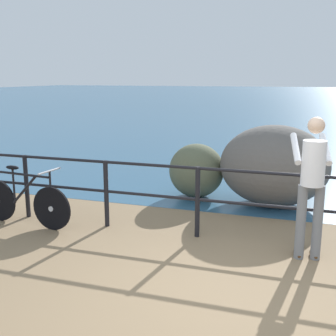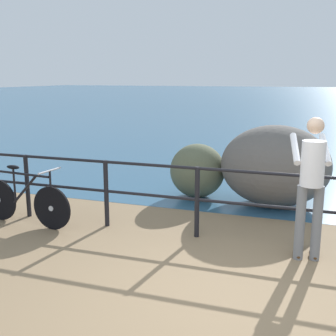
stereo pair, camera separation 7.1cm
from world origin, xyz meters
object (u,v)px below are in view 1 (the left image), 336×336
breakwater_boulder_main (274,165)px  bicycle (24,201)px  person_at_railing (312,182)px  breakwater_boulder_left (196,170)px

breakwater_boulder_main → bicycle: bearing=-147.0°
bicycle → breakwater_boulder_main: 4.21m
person_at_railing → breakwater_boulder_main: person_at_railing is taller
bicycle → person_at_railing: person_at_railing is taller
bicycle → breakwater_boulder_left: bearing=54.1°
bicycle → breakwater_boulder_left: (2.10, 2.36, 0.12)m
breakwater_boulder_main → breakwater_boulder_left: size_ratio=1.84×
person_at_railing → breakwater_boulder_main: (-0.60, 2.21, -0.28)m
breakwater_boulder_main → breakwater_boulder_left: (-1.42, 0.07, -0.21)m
bicycle → breakwater_boulder_left: breakwater_boulder_left is taller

